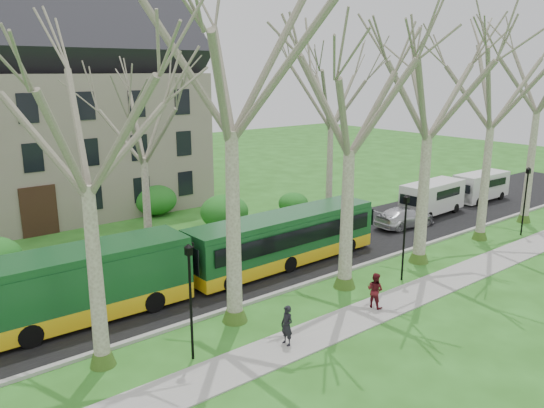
{
  "coord_description": "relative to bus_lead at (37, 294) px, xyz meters",
  "views": [
    {
      "loc": [
        -14.54,
        -16.4,
        10.23
      ],
      "look_at": [
        0.87,
        3.0,
        3.95
      ],
      "focal_mm": 35.0,
      "sensor_mm": 36.0,
      "label": 1
    }
  ],
  "objects": [
    {
      "name": "tree_row_far",
      "position": [
        8.42,
        6.39,
        4.37
      ],
      "size": [
        33.0,
        7.0,
        12.0
      ],
      "color": "gray",
      "rests_on": "ground"
    },
    {
      "name": "hedges",
      "position": [
        5.09,
        9.39,
        -0.63
      ],
      "size": [
        30.6,
        8.6,
        2.0
      ],
      "color": "#1C5518",
      "rests_on": "ground"
    },
    {
      "name": "sidewalk",
      "position": [
        9.76,
        -7.11,
        -1.6
      ],
      "size": [
        70.0,
        2.0,
        0.06
      ],
      "primitive_type": "cube",
      "color": "gray",
      "rests_on": "ground"
    },
    {
      "name": "pedestrian_a",
      "position": [
        7.04,
        -7.03,
        -0.78
      ],
      "size": [
        0.38,
        0.57,
        1.57
      ],
      "primitive_type": "imported",
      "rotation": [
        0.0,
        0.0,
        -1.57
      ],
      "color": "black",
      "rests_on": "sidewalk"
    },
    {
      "name": "sedan",
      "position": [
        23.31,
        0.13,
        -0.92
      ],
      "size": [
        4.64,
        2.19,
        1.31
      ],
      "primitive_type": "imported",
      "rotation": [
        0.0,
        0.0,
        1.49
      ],
      "color": "silver",
      "rests_on": "road"
    },
    {
      "name": "ground",
      "position": [
        9.76,
        -4.61,
        -1.63
      ],
      "size": [
        120.0,
        120.0,
        0.0
      ],
      "primitive_type": "plane",
      "color": "#265B1A",
      "rests_on": "ground"
    },
    {
      "name": "van_b",
      "position": [
        33.93,
        0.94,
        -0.45
      ],
      "size": [
        5.18,
        1.99,
        2.24
      ],
      "primitive_type": null,
      "rotation": [
        0.0,
        0.0,
        -0.02
      ],
      "color": "silver",
      "rests_on": "road"
    },
    {
      "name": "lamp_row",
      "position": [
        9.76,
        -5.61,
        0.94
      ],
      "size": [
        36.22,
        0.22,
        4.3
      ],
      "color": "black",
      "rests_on": "ground"
    },
    {
      "name": "building",
      "position": [
        3.76,
        19.39,
        6.44
      ],
      "size": [
        26.5,
        12.2,
        16.0
      ],
      "color": "gray",
      "rests_on": "ground"
    },
    {
      "name": "pedestrian_b",
      "position": [
        12.19,
        -6.91,
        -0.77
      ],
      "size": [
        0.73,
        0.87,
        1.59
      ],
      "primitive_type": "imported",
      "rotation": [
        0.0,
        0.0,
        1.75
      ],
      "color": "#57131A",
      "rests_on": "sidewalk"
    },
    {
      "name": "van_a",
      "position": [
        27.33,
        0.85,
        -0.38
      ],
      "size": [
        5.53,
        2.24,
        2.37
      ],
      "primitive_type": null,
      "rotation": [
        0.0,
        0.0,
        0.05
      ],
      "color": "silver",
      "rests_on": "road"
    },
    {
      "name": "road",
      "position": [
        9.76,
        0.89,
        -1.6
      ],
      "size": [
        80.0,
        8.0,
        0.06
      ],
      "primitive_type": "cube",
      "color": "black",
      "rests_on": "ground"
    },
    {
      "name": "bus_lead",
      "position": [
        0.0,
        0.0,
        0.0
      ],
      "size": [
        12.61,
        2.91,
        3.14
      ],
      "primitive_type": null,
      "rotation": [
        0.0,
        0.0,
        -0.02
      ],
      "color": "#164E23",
      "rests_on": "road"
    },
    {
      "name": "bus_follow",
      "position": [
        12.51,
        -0.28,
        -0.14
      ],
      "size": [
        11.48,
        2.65,
        2.86
      ],
      "primitive_type": null,
      "rotation": [
        0.0,
        0.0,
        0.02
      ],
      "color": "#164E23",
      "rests_on": "road"
    },
    {
      "name": "tree_row_verge",
      "position": [
        9.76,
        -4.31,
        5.37
      ],
      "size": [
        49.0,
        7.0,
        14.0
      ],
      "color": "gray",
      "rests_on": "ground"
    },
    {
      "name": "curb",
      "position": [
        9.76,
        -3.11,
        -1.56
      ],
      "size": [
        80.0,
        0.25,
        0.14
      ],
      "primitive_type": "cube",
      "color": "#A5A39E",
      "rests_on": "ground"
    }
  ]
}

